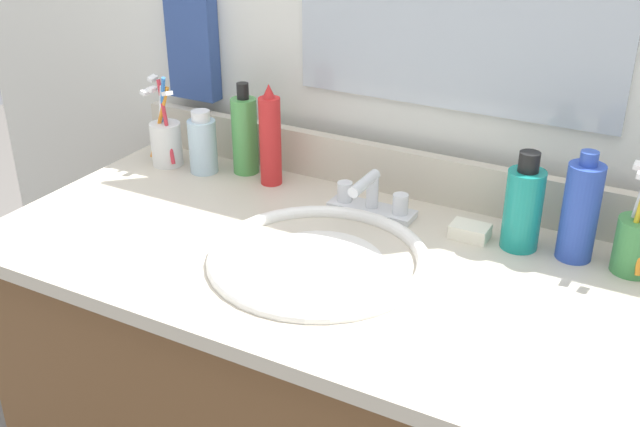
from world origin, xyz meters
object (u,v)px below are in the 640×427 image
(bottle_gel_clear, at_px, (203,144))
(cup_green, at_px, (636,242))
(bottle_toner_green, at_px, (245,134))
(bottle_spray_red, at_px, (270,139))
(hand_towel, at_px, (193,46))
(cup_white_ceramic, at_px, (166,141))
(bottle_mouthwash_teal, at_px, (523,207))
(faucet, at_px, (371,200))
(bottle_shampoo_blue, at_px, (580,211))
(soap_bar, at_px, (470,231))

(bottle_gel_clear, distance_m, cup_green, 0.82)
(bottle_toner_green, height_order, bottle_spray_red, bottle_spray_red)
(hand_towel, relative_size, cup_white_ceramic, 1.16)
(bottle_mouthwash_teal, distance_m, cup_white_ceramic, 0.74)
(bottle_mouthwash_teal, height_order, cup_green, cup_green)
(faucet, bearing_deg, cup_green, 1.59)
(bottle_shampoo_blue, xyz_separation_m, bottle_gel_clear, (-0.73, 0.00, -0.02))
(bottle_shampoo_blue, bearing_deg, faucet, -177.70)
(hand_towel, relative_size, bottle_mouthwash_teal, 1.31)
(bottle_spray_red, distance_m, soap_bar, 0.42)
(bottle_shampoo_blue, bearing_deg, bottle_toner_green, 176.50)
(cup_white_ceramic, height_order, soap_bar, cup_white_ceramic)
(faucet, xyz_separation_m, cup_green, (0.44, 0.01, 0.02))
(bottle_gel_clear, bearing_deg, bottle_mouthwash_teal, -0.73)
(bottle_mouthwash_teal, relative_size, bottle_toner_green, 0.91)
(hand_towel, relative_size, bottle_shampoo_blue, 1.20)
(bottle_toner_green, distance_m, bottle_shampoo_blue, 0.66)
(hand_towel, height_order, soap_bar, hand_towel)
(cup_green, bearing_deg, bottle_mouthwash_teal, -178.25)
(cup_white_ceramic, bearing_deg, faucet, -1.18)
(bottle_mouthwash_teal, bearing_deg, cup_white_ceramic, 179.79)
(hand_towel, height_order, bottle_toner_green, hand_towel)
(hand_towel, height_order, bottle_shampoo_blue, hand_towel)
(bottle_mouthwash_teal, bearing_deg, bottle_shampoo_blue, 4.78)
(faucet, xyz_separation_m, bottle_shampoo_blue, (0.36, 0.01, 0.06))
(bottle_spray_red, bearing_deg, cup_green, -1.64)
(cup_white_ceramic, bearing_deg, soap_bar, -0.96)
(bottle_gel_clear, relative_size, cup_green, 0.70)
(hand_towel, distance_m, cup_green, 0.94)
(faucet, height_order, bottle_shampoo_blue, bottle_shampoo_blue)
(soap_bar, bearing_deg, hand_towel, 168.91)
(soap_bar, bearing_deg, cup_green, 3.04)
(bottle_gel_clear, bearing_deg, soap_bar, -1.68)
(hand_towel, height_order, bottle_gel_clear, hand_towel)
(faucet, relative_size, bottle_toner_green, 0.86)
(bottle_shampoo_blue, xyz_separation_m, cup_white_ceramic, (-0.82, -0.00, -0.03))
(faucet, distance_m, cup_white_ceramic, 0.47)
(bottle_shampoo_blue, distance_m, soap_bar, 0.18)
(bottle_gel_clear, xyz_separation_m, cup_green, (0.82, -0.00, -0.01))
(bottle_toner_green, bearing_deg, bottle_spray_red, -17.16)
(hand_towel, xyz_separation_m, soap_bar, (0.66, -0.13, -0.21))
(hand_towel, relative_size, bottle_gel_clear, 1.71)
(hand_towel, distance_m, bottle_mouthwash_teal, 0.77)
(hand_towel, xyz_separation_m, cup_white_ceramic, (0.01, -0.12, -0.17))
(cup_white_ceramic, distance_m, soap_bar, 0.66)
(bottle_spray_red, bearing_deg, hand_towel, 158.49)
(hand_towel, height_order, bottle_spray_red, hand_towel)
(bottle_spray_red, relative_size, cup_white_ceramic, 1.06)
(cup_green, distance_m, soap_bar, 0.26)
(hand_towel, xyz_separation_m, faucet, (0.47, -0.13, -0.19))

